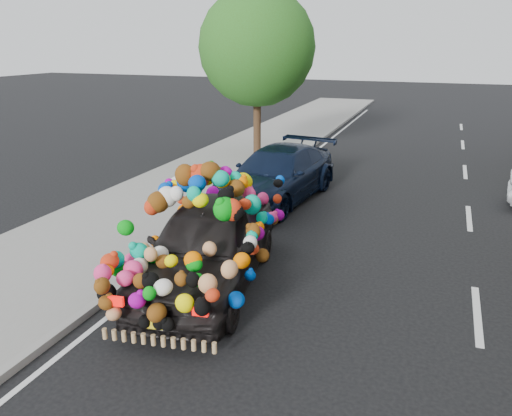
{
  "coord_description": "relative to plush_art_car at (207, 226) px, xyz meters",
  "views": [
    {
      "loc": [
        2.74,
        -7.98,
        4.25
      ],
      "look_at": [
        -0.45,
        0.5,
        1.2
      ],
      "focal_mm": 35.0,
      "sensor_mm": 36.0,
      "label": 1
    }
  ],
  "objects": [
    {
      "name": "ground",
      "position": [
        1.0,
        0.51,
        -1.13
      ],
      "size": [
        100.0,
        100.0,
        0.0
      ],
      "primitive_type": "plane",
      "color": "black",
      "rests_on": "ground"
    },
    {
      "name": "sidewalk",
      "position": [
        -3.3,
        0.51,
        -1.07
      ],
      "size": [
        4.0,
        60.0,
        0.12
      ],
      "primitive_type": "cube",
      "color": "gray",
      "rests_on": "ground"
    },
    {
      "name": "kerb",
      "position": [
        -1.35,
        0.51,
        -1.06
      ],
      "size": [
        0.15,
        60.0,
        0.13
      ],
      "primitive_type": "cube",
      "color": "gray",
      "rests_on": "ground"
    },
    {
      "name": "lane_markings",
      "position": [
        4.6,
        0.51,
        -1.12
      ],
      "size": [
        6.0,
        50.0,
        0.01
      ],
      "primitive_type": null,
      "color": "silver",
      "rests_on": "ground"
    },
    {
      "name": "tree_near_sidewalk",
      "position": [
        -2.8,
        10.01,
        2.9
      ],
      "size": [
        4.2,
        4.2,
        6.13
      ],
      "color": "#332114",
      "rests_on": "ground"
    },
    {
      "name": "plush_art_car",
      "position": [
        0.0,
        0.0,
        0.0
      ],
      "size": [
        2.84,
        4.99,
        2.19
      ],
      "rotation": [
        0.0,
        0.0,
        0.15
      ],
      "color": "black",
      "rests_on": "ground"
    },
    {
      "name": "navy_sedan",
      "position": [
        -0.43,
        5.28,
        -0.4
      ],
      "size": [
        2.64,
        5.19,
        1.44
      ],
      "primitive_type": "imported",
      "rotation": [
        0.0,
        0.0,
        -0.13
      ],
      "color": "black",
      "rests_on": "ground"
    }
  ]
}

